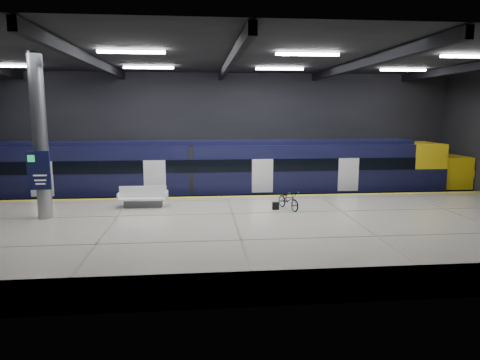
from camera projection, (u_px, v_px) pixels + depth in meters
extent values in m
plane|color=black|center=(231.00, 231.00, 20.21)|extent=(30.00, 30.00, 0.00)
cube|color=black|center=(221.00, 137.00, 27.44)|extent=(30.00, 0.10, 8.00)
cube|color=black|center=(252.00, 170.00, 11.71)|extent=(30.00, 0.10, 8.00)
cube|color=black|center=(230.00, 57.00, 18.94)|extent=(30.00, 16.00, 0.10)
cube|color=black|center=(91.00, 61.00, 18.40)|extent=(0.25, 16.00, 0.40)
cube|color=black|center=(230.00, 62.00, 18.98)|extent=(0.25, 16.00, 0.40)
cube|color=black|center=(361.00, 64.00, 19.56)|extent=(0.25, 16.00, 0.40)
cube|color=white|center=(131.00, 52.00, 16.61)|extent=(2.60, 0.18, 0.10)
cube|color=white|center=(308.00, 54.00, 17.28)|extent=(2.60, 0.18, 0.10)
cube|color=white|center=(471.00, 56.00, 17.96)|extent=(2.60, 0.18, 0.10)
cube|color=white|center=(10.00, 66.00, 21.83)|extent=(2.60, 0.18, 0.10)
cube|color=white|center=(149.00, 68.00, 22.51)|extent=(2.60, 0.18, 0.10)
cube|color=white|center=(280.00, 69.00, 23.18)|extent=(2.60, 0.18, 0.10)
cube|color=white|center=(403.00, 70.00, 23.85)|extent=(2.60, 0.18, 0.10)
cube|color=beige|center=(235.00, 235.00, 17.67)|extent=(30.00, 11.00, 1.10)
cube|color=gold|center=(227.00, 197.00, 22.74)|extent=(30.00, 0.40, 0.01)
cube|color=gray|center=(224.00, 207.00, 24.89)|extent=(30.00, 0.08, 0.16)
cube|color=gray|center=(223.00, 202.00, 26.31)|extent=(30.00, 0.08, 0.16)
cube|color=black|center=(209.00, 197.00, 25.44)|extent=(24.00, 2.58, 0.80)
cube|color=black|center=(209.00, 168.00, 25.16)|extent=(24.00, 2.80, 2.75)
cube|color=black|center=(208.00, 142.00, 24.92)|extent=(24.00, 2.30, 0.24)
cube|color=black|center=(209.00, 166.00, 23.73)|extent=(24.00, 0.04, 0.70)
cube|color=white|center=(262.00, 176.00, 24.11)|extent=(1.20, 0.05, 1.90)
cube|color=yellow|center=(419.00, 165.00, 26.41)|extent=(2.00, 2.80, 2.75)
ellipsoid|color=yellow|center=(458.00, 172.00, 26.74)|extent=(3.60, 2.52, 1.90)
cube|color=black|center=(424.00, 162.00, 26.41)|extent=(1.60, 2.38, 0.80)
cube|color=#595B60|center=(143.00, 203.00, 20.35)|extent=(1.78, 0.60, 0.33)
cube|color=white|center=(143.00, 198.00, 20.31)|extent=(2.24, 1.00, 0.09)
cube|color=white|center=(143.00, 192.00, 20.26)|extent=(2.21, 0.15, 0.55)
cube|color=white|center=(120.00, 196.00, 20.21)|extent=(0.09, 0.94, 0.33)
cube|color=white|center=(167.00, 195.00, 20.36)|extent=(0.09, 0.94, 0.33)
imported|color=#99999E|center=(288.00, 200.00, 19.80)|extent=(1.12, 1.77, 0.88)
cube|color=black|center=(276.00, 206.00, 19.78)|extent=(0.30, 0.18, 0.35)
cylinder|color=#9EA0A5|center=(40.00, 137.00, 17.74)|extent=(0.60, 0.60, 6.90)
cube|color=#0F1339|center=(39.00, 170.00, 17.54)|extent=(0.90, 0.12, 1.60)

